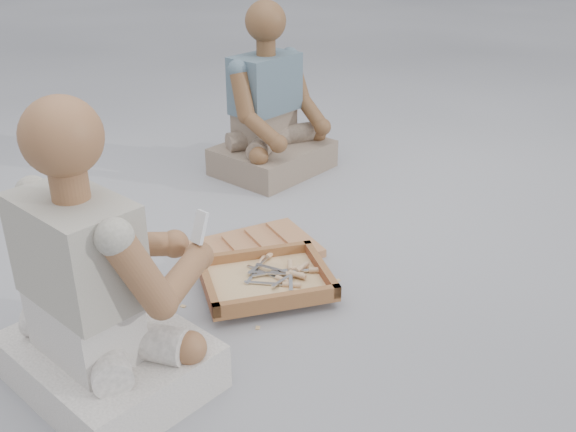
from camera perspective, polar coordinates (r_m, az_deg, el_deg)
ground at (r=2.56m, az=2.21°, el=-6.67°), size 60.00×60.00×0.00m
carved_panel at (r=2.82m, az=-3.22°, el=-3.01°), size 0.58×0.43×0.04m
tool_tray at (r=2.52m, az=-1.99°, el=-5.69°), size 0.58×0.52×0.06m
chisel_0 at (r=2.55m, az=0.20°, el=-4.69°), size 0.14×0.19×0.02m
chisel_1 at (r=2.56m, az=0.29°, el=-4.74°), size 0.22×0.08×0.02m
chisel_2 at (r=2.53m, az=0.12°, el=-5.20°), size 0.18×0.16×0.02m
chisel_3 at (r=2.47m, az=-0.17°, el=-6.12°), size 0.18×0.16×0.02m
chisel_4 at (r=2.55m, az=0.95°, el=-4.77°), size 0.22×0.08×0.02m
chisel_5 at (r=2.52m, az=0.39°, el=-5.12°), size 0.12×0.20×0.02m
chisel_6 at (r=2.56m, az=2.17°, el=-4.82°), size 0.20×0.13×0.02m
chisel_7 at (r=2.52m, az=-0.80°, el=-5.58°), size 0.08×0.22×0.02m
chisel_8 at (r=2.66m, az=-1.73°, el=-3.56°), size 0.20×0.12×0.02m
chisel_9 at (r=2.62m, az=-2.51°, el=-4.25°), size 0.18×0.15×0.02m
wood_chip_0 at (r=2.49m, az=-9.31°, el=-7.92°), size 0.02×0.02×0.00m
wood_chip_1 at (r=2.63m, az=-10.67°, el=-6.05°), size 0.02×0.02×0.00m
wood_chip_2 at (r=2.68m, az=-5.81°, el=-5.15°), size 0.02×0.02×0.00m
wood_chip_3 at (r=2.74m, az=-4.38°, el=-4.28°), size 0.02×0.02×0.00m
wood_chip_4 at (r=2.52m, az=-2.45°, el=-7.12°), size 0.02×0.02×0.00m
wood_chip_5 at (r=2.73m, az=-2.53°, el=-4.32°), size 0.02×0.02×0.00m
wood_chip_6 at (r=2.61m, az=1.76°, el=-5.92°), size 0.02×0.02×0.00m
wood_chip_7 at (r=2.85m, az=-5.47°, el=-3.09°), size 0.02×0.02×0.00m
wood_chip_8 at (r=2.66m, az=-11.97°, el=-5.87°), size 0.02×0.02×0.00m
wood_chip_9 at (r=2.35m, az=-2.70°, el=-9.90°), size 0.02×0.02×0.00m
wood_chip_10 at (r=2.48m, az=0.58°, el=-7.73°), size 0.02×0.02×0.00m
wood_chip_11 at (r=2.63m, az=4.44°, el=-5.73°), size 0.02×0.02×0.00m
wood_chip_12 at (r=2.66m, az=-11.75°, el=-5.81°), size 0.02×0.02×0.00m
wood_chip_13 at (r=2.76m, az=2.19°, el=-3.99°), size 0.02×0.02×0.00m
craftsman at (r=2.01m, az=-16.44°, el=-6.90°), size 0.69×0.70×0.94m
companion at (r=3.62m, az=-1.56°, el=8.75°), size 0.70×0.61×0.94m
mobile_phone at (r=2.07m, az=-7.86°, el=-0.97°), size 0.06×0.06×0.11m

